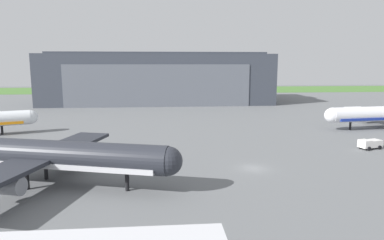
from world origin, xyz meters
TOP-DOWN VIEW (x-y plane):
  - ground_plane at (0.00, 0.00)m, footprint 440.00×440.00m
  - grass_field_strip at (0.00, 176.12)m, footprint 440.00×56.00m
  - maintenance_hangar at (-16.78, 103.64)m, footprint 97.44×39.56m
  - airliner_near_right at (-31.50, -5.12)m, footprint 38.28×33.46m
  - pushback_tractor at (27.11, 11.04)m, footprint 5.12×3.45m

SIDE VIEW (x-z plane):
  - ground_plane at x=0.00m, z-range 0.00..0.00m
  - grass_field_strip at x=0.00m, z-range 0.00..0.08m
  - pushback_tractor at x=27.11m, z-range 0.12..2.09m
  - airliner_near_right at x=-31.50m, z-range -2.40..11.08m
  - maintenance_hangar at x=-16.78m, z-range -0.46..21.92m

